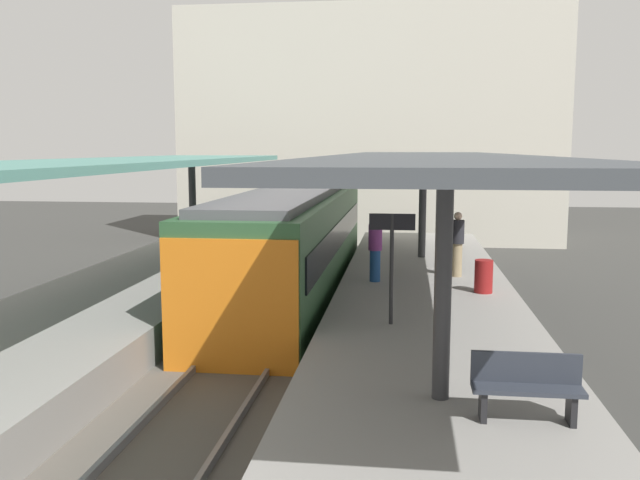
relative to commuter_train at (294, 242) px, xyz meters
name	(u,v)px	position (x,y,z in m)	size (l,w,h in m)	color
ground_plane	(254,353)	(0.00, -5.41, -1.73)	(80.00, 80.00, 0.00)	#383835
platform_left	(89,325)	(-3.80, -5.41, -1.23)	(4.40, 28.00, 1.00)	gray
platform_right	(429,337)	(3.80, -5.41, -1.23)	(4.40, 28.00, 1.00)	gray
track_ballast	(254,349)	(0.00, -5.41, -1.63)	(3.20, 28.00, 0.20)	#59544C
rail_near_side	(222,340)	(-0.72, -5.41, -1.46)	(0.08, 28.00, 0.14)	slate
rail_far_side	(286,342)	(0.72, -5.41, -1.46)	(0.08, 28.00, 0.14)	slate
commuter_train	(294,242)	(0.00, 0.00, 0.00)	(2.78, 14.83, 3.10)	#2D5633
canopy_left	(109,165)	(-3.80, -4.01, 2.36)	(4.18, 21.00, 3.20)	#333335
canopy_right	(430,160)	(3.80, -4.01, 2.48)	(4.18, 21.00, 3.33)	#333335
platform_bench	(527,385)	(4.86, -10.95, -0.26)	(1.40, 0.41, 0.86)	black
platform_sign	(392,243)	(3.01, -6.33, 0.90)	(0.90, 0.08, 2.21)	#262628
litter_bin	(484,276)	(5.17, -3.05, -0.33)	(0.44, 0.44, 0.80)	maroon
passenger_near_bench	(375,248)	(2.49, -1.97, 0.17)	(0.36, 0.36, 1.73)	navy
passenger_mid_platform	(457,243)	(4.68, -1.00, 0.19)	(0.36, 0.36, 1.77)	#998460
station_building_backdrop	(370,128)	(1.44, 14.59, 3.77)	(18.00, 6.00, 11.00)	beige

